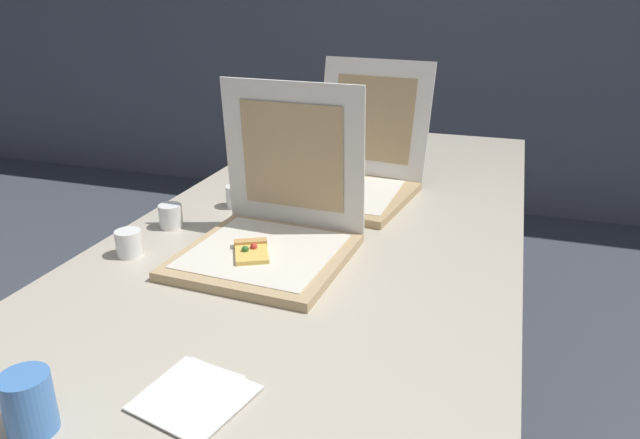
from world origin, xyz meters
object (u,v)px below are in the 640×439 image
object	(u,v)px
pizza_box_front	(271,232)
cup_printed_front	(29,403)
napkin_pile	(194,393)
pizza_box_middle	(351,176)
cup_white_near_left	(129,243)
cup_white_mid	(237,196)
table	(332,233)
cup_white_far	(289,163)
cup_white_near_center	(171,216)

from	to	relation	value
pizza_box_front	cup_printed_front	world-z (taller)	pizza_box_front
pizza_box_front	napkin_pile	size ratio (longest dim) A/B	2.11
pizza_box_middle	napkin_pile	world-z (taller)	pizza_box_middle
cup_white_near_left	cup_white_mid	world-z (taller)	same
table	cup_printed_front	size ratio (longest dim) A/B	23.47
cup_white_far	cup_white_near_center	bearing A→B (deg)	-101.63
cup_white_near_center	napkin_pile	xyz separation A→B (m)	(0.40, -0.58, -0.03)
cup_printed_front	napkin_pile	size ratio (longest dim) A/B	0.51
cup_printed_front	pizza_box_middle	bearing A→B (deg)	82.12
table	pizza_box_middle	size ratio (longest dim) A/B	4.48
cup_white_near_left	cup_printed_front	xyz separation A→B (m)	(0.22, -0.54, 0.02)
pizza_box_front	cup_white_near_left	distance (m)	0.33
cup_white_near_left	napkin_pile	bearing A→B (deg)	-45.37
cup_white_far	napkin_pile	bearing A→B (deg)	-76.11
cup_white_far	napkin_pile	world-z (taller)	cup_white_far
napkin_pile	pizza_box_middle	bearing A→B (deg)	91.21
cup_white_far	cup_printed_front	distance (m)	1.28
cup_white_near_left	napkin_pile	size ratio (longest dim) A/B	0.34
pizza_box_front	cup_white_near_center	world-z (taller)	pizza_box_front
cup_white_near_left	cup_white_mid	xyz separation A→B (m)	(0.09, 0.37, 0.00)
cup_white_far	table	bearing A→B (deg)	-53.97
cup_white_far	cup_printed_front	xyz separation A→B (m)	(0.11, -1.27, 0.02)
cup_white_near_left	table	bearing A→B (deg)	44.57
pizza_box_middle	pizza_box_front	bearing A→B (deg)	-89.95
cup_white_mid	cup_printed_front	xyz separation A→B (m)	(0.12, -0.91, 0.02)
pizza_box_front	cup_white_far	distance (m)	0.66
cup_white_near_center	cup_white_far	size ratio (longest dim) A/B	1.00
pizza_box_middle	cup_white_far	distance (m)	0.30
cup_white_near_center	napkin_pile	bearing A→B (deg)	-55.75
napkin_pile	table	bearing A→B (deg)	91.24
pizza_box_front	cup_printed_front	xyz separation A→B (m)	(-0.09, -0.65, -0.01)
pizza_box_middle	cup_white_mid	world-z (taller)	pizza_box_middle
cup_white_far	napkin_pile	distance (m)	1.17
table	pizza_box_front	bearing A→B (deg)	-104.30
cup_white_near_left	cup_white_far	xyz separation A→B (m)	(0.11, 0.74, 0.00)
cup_printed_front	napkin_pile	bearing A→B (deg)	37.99
table	cup_white_mid	distance (m)	0.29
cup_white_mid	cup_white_far	bearing A→B (deg)	86.96
table	pizza_box_middle	xyz separation A→B (m)	(-0.00, 0.21, 0.10)
cup_white_near_left	napkin_pile	world-z (taller)	cup_white_near_left
pizza_box_middle	cup_printed_front	distance (m)	1.13
cup_white_mid	napkin_pile	distance (m)	0.83
cup_white_near_center	cup_white_near_left	world-z (taller)	same
cup_white_far	pizza_box_middle	bearing A→B (deg)	-30.36
cup_white_near_center	cup_white_far	distance (m)	0.57
cup_white_near_center	cup_printed_front	size ratio (longest dim) A/B	0.67
cup_white_far	napkin_pile	xyz separation A→B (m)	(0.28, -1.14, -0.03)
cup_white_near_center	table	bearing A→B (deg)	26.91
napkin_pile	cup_white_mid	bearing A→B (deg)	111.22
cup_white_mid	pizza_box_front	bearing A→B (deg)	-50.68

